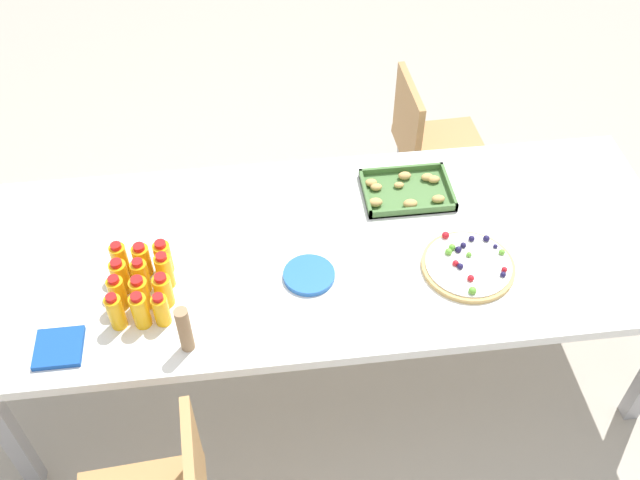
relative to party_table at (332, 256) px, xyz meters
The scene contains 20 objects.
ground_plane 0.67m from the party_table, ahead, with size 12.00×12.00×0.00m, color #B2A899.
party_table is the anchor object (origin of this frame).
chair_far_right 1.01m from the party_table, 54.78° to the left, with size 0.42×0.42×0.83m.
juice_bottle_0 0.80m from the party_table, 160.16° to the right, with size 0.05×0.05×0.15m.
juice_bottle_1 0.72m from the party_table, 157.70° to the right, with size 0.06×0.06×0.15m.
juice_bottle_2 0.66m from the party_table, 155.59° to the right, with size 0.05×0.05×0.13m.
juice_bottle_3 0.77m from the party_table, 165.79° to the right, with size 0.06×0.06×0.14m.
juice_bottle_4 0.70m from the party_table, 163.52° to the right, with size 0.06×0.06×0.14m.
juice_bottle_5 0.63m from the party_table, 162.04° to the right, with size 0.06×0.06×0.14m.
juice_bottle_6 0.75m from the party_table, behind, with size 0.06×0.06×0.14m.
juice_bottle_7 0.69m from the party_table, 169.69° to the right, with size 0.06×0.06×0.14m.
juice_bottle_8 0.61m from the party_table, 169.34° to the right, with size 0.06×0.06×0.15m.
juice_bottle_9 0.75m from the party_table, behind, with size 0.06×0.06×0.15m.
juice_bottle_10 0.68m from the party_table, behind, with size 0.06×0.06×0.14m.
juice_bottle_11 0.61m from the party_table, behind, with size 0.06×0.06×0.14m.
fruit_pizza 0.49m from the party_table, 19.43° to the right, with size 0.33×0.33×0.05m.
snack_tray 0.41m from the party_table, 36.79° to the left, with size 0.34×0.25×0.04m.
plate_stack 0.18m from the party_table, 125.55° to the right, with size 0.18×0.18×0.02m.
napkin_stack 0.99m from the party_table, 159.61° to the right, with size 0.15×0.15×0.02m, color #194CA5.
cardboard_tube 0.66m from the party_table, 143.34° to the right, with size 0.04×0.04×0.18m, color #9E7A56.
Camera 1 is at (-0.26, -1.75, 2.62)m, focal length 40.13 mm.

